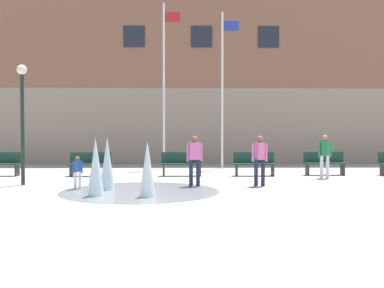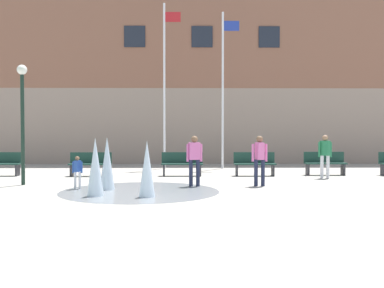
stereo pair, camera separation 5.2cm
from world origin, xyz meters
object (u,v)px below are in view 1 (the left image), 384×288
adult_watching (260,157)px  lamp_post_left_lane (22,106)px  park_bench_far_left (0,163)px  child_with_pink_shirt (77,170)px  park_bench_under_left_flagpole (182,163)px  park_bench_left_of_flagpoles (90,164)px  flagpole_right (223,85)px  park_bench_under_right_flagpole (324,163)px  flagpole_left (165,81)px  park_bench_center (254,163)px  teen_by_trashcan (325,153)px  adult_in_red (195,157)px

adult_watching → lamp_post_left_lane: lamp_post_left_lane is taller
park_bench_far_left → child_with_pink_shirt: size_ratio=1.62×
lamp_post_left_lane → park_bench_under_left_flagpole: bearing=28.8°
park_bench_far_left → lamp_post_left_lane: size_ratio=0.41×
park_bench_far_left → park_bench_left_of_flagpoles: 3.53m
adult_watching → lamp_post_left_lane: bearing=74.7°
park_bench_left_of_flagpoles → adult_watching: size_ratio=1.01×
flagpole_right → park_bench_left_of_flagpoles: bearing=-148.4°
park_bench_under_right_flagpole → flagpole_right: size_ratio=0.22×
child_with_pink_shirt → flagpole_left: flagpole_left is taller
park_bench_center → lamp_post_left_lane: 8.64m
flagpole_right → lamp_post_left_lane: flagpole_right is taller
park_bench_center → teen_by_trashcan: size_ratio=1.01×
park_bench_far_left → park_bench_center: same height
park_bench_under_right_flagpole → teen_by_trashcan: 1.36m
park_bench_under_right_flagpole → lamp_post_left_lane: 11.34m
adult_watching → lamp_post_left_lane: (-7.57, 0.44, 1.59)m
adult_watching → adult_in_red: 2.05m
park_bench_under_left_flagpole → adult_in_red: adult_in_red is taller
adult_watching → flagpole_left: bearing=14.5°
park_bench_under_right_flagpole → adult_watching: adult_watching is taller
park_bench_left_of_flagpoles → park_bench_under_left_flagpole: size_ratio=1.00×
teen_by_trashcan → flagpole_left: flagpole_left is taller
park_bench_far_left → park_bench_center: (9.86, -0.16, 0.00)m
flagpole_right → park_bench_under_left_flagpole: bearing=-119.7°
adult_watching → adult_in_red: bearing=79.0°
park_bench_left_of_flagpoles → park_bench_under_right_flagpole: bearing=1.6°
park_bench_left_of_flagpoles → lamp_post_left_lane: size_ratio=0.41×
park_bench_left_of_flagpoles → park_bench_under_right_flagpole: 9.16m
park_bench_under_left_flagpole → adult_watching: (2.46, -3.25, 0.45)m
flagpole_left → flagpole_right: flagpole_left is taller
park_bench_far_left → adult_watching: adult_watching is taller
park_bench_far_left → lamp_post_left_lane: (1.94, -2.94, 2.05)m
park_bench_far_left → park_bench_under_right_flagpole: size_ratio=1.00×
park_bench_left_of_flagpoles → park_bench_under_right_flagpole: size_ratio=1.00×
lamp_post_left_lane → park_bench_under_right_flagpole: bearing=15.8°
child_with_pink_shirt → teen_by_trashcan: 8.84m
flagpole_left → flagpole_right: 2.69m
park_bench_far_left → flagpole_right: bearing=19.5°
flagpole_right → park_bench_under_right_flagpole: bearing=-39.4°
park_bench_far_left → park_bench_left_of_flagpoles: same height
park_bench_center → adult_watching: (-0.35, -3.22, 0.45)m
child_with_pink_shirt → flagpole_right: (5.00, 7.17, 3.24)m
park_bench_under_left_flagpole → park_bench_center: (2.81, -0.03, 0.00)m
park_bench_under_left_flagpole → child_with_pink_shirt: (-3.12, -3.88, 0.10)m
child_with_pink_shirt → park_bench_far_left: bearing=-113.4°
park_bench_far_left → lamp_post_left_lane: lamp_post_left_lane is taller
park_bench_under_left_flagpole → park_bench_center: bearing=-0.6°
adult_watching → flagpole_right: size_ratio=0.22×
park_bench_under_left_flagpole → flagpole_right: 5.06m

